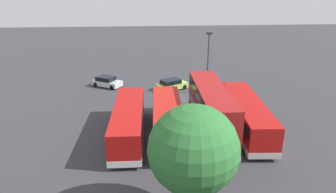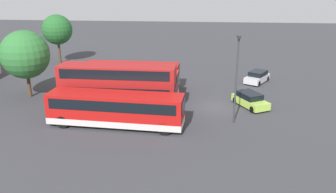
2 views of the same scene
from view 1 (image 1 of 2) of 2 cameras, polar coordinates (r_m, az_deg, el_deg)
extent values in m
plane|color=#38383D|center=(36.65, 1.91, -0.45)|extent=(140.00, 140.00, 0.00)
cube|color=#B71411|center=(29.33, 14.80, -3.19)|extent=(3.38, 11.85, 2.60)
cube|color=silver|center=(29.75, 14.62, -5.00)|extent=(3.42, 11.89, 0.55)
cube|color=black|center=(29.10, 14.90, -2.11)|extent=(3.38, 11.05, 0.90)
cube|color=black|center=(34.43, 12.45, 1.64)|extent=(2.25, 0.22, 1.10)
cylinder|color=black|center=(33.47, 10.87, -1.90)|extent=(0.38, 1.12, 1.10)
cylinder|color=black|center=(33.99, 14.59, -1.86)|extent=(0.38, 1.12, 1.10)
cylinder|color=black|center=(25.69, 14.63, -9.46)|extent=(0.38, 1.12, 1.10)
cylinder|color=black|center=(26.36, 19.42, -9.20)|extent=(0.38, 1.12, 1.10)
cube|color=#A51919|center=(27.50, 8.18, -2.49)|extent=(2.72, 11.06, 4.20)
cube|color=silver|center=(28.26, 7.99, -5.90)|extent=(2.76, 11.10, 0.55)
cube|color=black|center=(27.58, 8.16, -2.87)|extent=(2.77, 10.26, 0.90)
cube|color=black|center=(26.96, 8.34, 0.44)|extent=(2.77, 10.26, 0.90)
cube|color=black|center=(32.64, 6.23, 0.97)|extent=(2.25, 0.10, 1.10)
cylinder|color=black|center=(31.77, 4.54, -2.82)|extent=(0.32, 1.10, 1.10)
cylinder|color=black|center=(32.16, 8.52, -2.70)|extent=(0.32, 1.10, 1.10)
cylinder|color=black|center=(24.55, 7.27, -10.42)|extent=(0.32, 1.10, 1.10)
cylinder|color=black|center=(25.05, 12.41, -10.08)|extent=(0.32, 1.10, 1.10)
cube|color=red|center=(27.27, -0.11, -4.32)|extent=(2.97, 11.05, 2.60)
cube|color=silver|center=(27.71, -0.11, -6.24)|extent=(3.01, 11.09, 0.55)
cube|color=black|center=(27.02, -0.12, -3.16)|extent=(3.00, 10.25, 0.90)
cube|color=black|center=(32.14, -0.52, 0.78)|extent=(2.25, 0.15, 1.10)
cylinder|color=black|center=(31.42, -2.48, -3.05)|extent=(0.34, 1.11, 1.10)
cylinder|color=black|center=(31.49, 1.63, -2.98)|extent=(0.34, 1.11, 1.10)
cylinder|color=black|center=(24.16, -2.42, -10.80)|extent=(0.34, 1.11, 1.10)
cylinder|color=black|center=(24.25, 3.00, -10.67)|extent=(0.34, 1.11, 1.10)
cube|color=#B71411|center=(27.15, -7.55, -4.62)|extent=(2.81, 10.93, 2.60)
cube|color=silver|center=(27.60, -7.45, -6.54)|extent=(2.85, 10.97, 0.55)
cube|color=black|center=(26.91, -7.61, -3.46)|extent=(2.85, 10.13, 0.90)
cube|color=black|center=(31.97, -6.96, 0.51)|extent=(2.25, 0.11, 1.10)
cylinder|color=black|center=(31.37, -9.03, -3.34)|extent=(0.33, 1.11, 1.10)
cylinder|color=black|center=(31.22, -4.91, -3.27)|extent=(0.33, 1.11, 1.10)
cylinder|color=black|center=(24.25, -10.77, -11.06)|extent=(0.33, 1.11, 1.10)
cylinder|color=black|center=(24.05, -5.35, -11.04)|extent=(0.33, 1.11, 1.10)
cube|color=#A5D14C|center=(39.75, 0.77, 2.07)|extent=(4.45, 3.56, 0.70)
cube|color=black|center=(39.45, 0.53, 2.88)|extent=(2.94, 2.62, 0.55)
cylinder|color=black|center=(41.22, 1.79, 2.43)|extent=(0.67, 0.50, 0.64)
cylinder|color=black|center=(40.00, 3.12, 1.84)|extent=(0.67, 0.50, 0.64)
cylinder|color=black|center=(39.70, -1.61, 1.72)|extent=(0.67, 0.50, 0.64)
cylinder|color=black|center=(38.42, -0.34, 1.08)|extent=(0.67, 0.50, 0.64)
cube|color=silver|center=(41.73, -11.51, 2.55)|extent=(4.29, 3.57, 0.70)
cube|color=black|center=(41.67, -11.79, 3.40)|extent=(2.86, 2.62, 0.55)
cylinder|color=black|center=(41.61, -9.33, 2.34)|extent=(0.66, 0.52, 0.64)
cylinder|color=black|center=(40.40, -10.64, 1.70)|extent=(0.66, 0.52, 0.64)
cylinder|color=black|center=(43.21, -12.29, 2.82)|extent=(0.66, 0.52, 0.64)
cylinder|color=black|center=(42.04, -13.63, 2.21)|extent=(0.66, 0.52, 0.64)
cylinder|color=#38383D|center=(37.57, 7.59, 5.95)|extent=(0.16, 0.16, 7.54)
cube|color=#262628|center=(36.79, 7.88, 11.87)|extent=(0.70, 0.30, 0.24)
sphere|color=#2D7033|center=(16.63, 4.86, -10.05)|extent=(5.09, 5.09, 5.09)
camera|label=2|loc=(49.42, 46.18, 13.69)|focal=37.70mm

